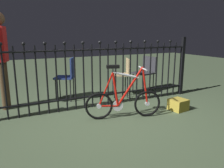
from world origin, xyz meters
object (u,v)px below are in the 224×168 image
at_px(bicycle, 123,100).
at_px(chair_charcoal, 146,70).
at_px(chair_navy, 68,74).
at_px(chair_tan, 123,73).
at_px(display_crate, 178,105).
at_px(person_visitor, 1,52).

bearing_deg(bicycle, chair_charcoal, 45.12).
relative_size(bicycle, chair_navy, 1.37).
bearing_deg(chair_charcoal, chair_tan, -164.93).
bearing_deg(chair_navy, display_crate, -43.16).
distance_m(chair_charcoal, chair_tan, 0.76).
height_order(chair_navy, chair_charcoal, chair_navy).
bearing_deg(chair_navy, bicycle, -69.47).
bearing_deg(chair_tan, chair_charcoal, 15.07).
xyz_separation_m(chair_navy, chair_charcoal, (1.91, -0.05, -0.04)).
bearing_deg(chair_tan, display_crate, -70.46).
xyz_separation_m(chair_charcoal, person_visitor, (-3.11, 0.03, 0.55)).
bearing_deg(bicycle, display_crate, -5.13).
xyz_separation_m(chair_navy, display_crate, (1.63, -1.53, -0.45)).
relative_size(chair_navy, chair_charcoal, 1.07).
height_order(chair_charcoal, person_visitor, person_visitor).
bearing_deg(chair_charcoal, bicycle, -134.88).
distance_m(chair_charcoal, person_visitor, 3.16).
bearing_deg(chair_navy, chair_charcoal, -1.44).
xyz_separation_m(chair_charcoal, chair_tan, (-0.74, -0.20, 0.02)).
xyz_separation_m(bicycle, chair_charcoal, (1.37, 1.38, 0.19)).
xyz_separation_m(person_visitor, display_crate, (2.83, -1.50, -0.96)).
bearing_deg(bicycle, chair_tan, 61.62).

